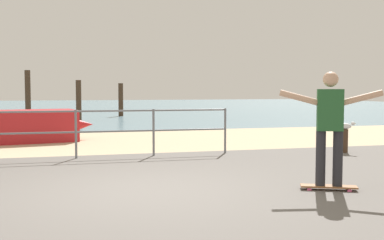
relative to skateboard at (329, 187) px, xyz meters
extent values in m
cube|color=#605B56|center=(-2.73, -0.39, -0.07)|extent=(24.00, 10.00, 0.04)
cube|color=tan|center=(-2.73, 7.61, -0.07)|extent=(24.00, 6.00, 0.04)
cube|color=slate|center=(-2.73, 35.61, -0.07)|extent=(72.00, 50.00, 0.04)
cylinder|color=slate|center=(-3.49, 4.21, 0.46)|extent=(0.05, 0.05, 1.05)
cylinder|color=slate|center=(-1.82, 4.21, 0.46)|extent=(0.05, 0.05, 1.05)
cylinder|color=slate|center=(-0.16, 4.21, 0.46)|extent=(0.05, 0.05, 1.05)
cone|color=#B21E23|center=(-3.46, 8.13, 0.38)|extent=(1.23, 0.96, 0.77)
cube|color=brown|center=(0.00, 0.00, 0.00)|extent=(0.81, 0.51, 0.02)
cylinder|color=#E5598C|center=(0.29, -0.04, -0.04)|extent=(0.07, 0.05, 0.06)
cylinder|color=#E5598C|center=(0.22, -0.19, -0.04)|extent=(0.07, 0.05, 0.06)
cylinder|color=#E5598C|center=(-0.22, 0.19, -0.04)|extent=(0.07, 0.05, 0.06)
cylinder|color=#E5598C|center=(-0.29, 0.04, -0.04)|extent=(0.07, 0.05, 0.06)
cylinder|color=#26262B|center=(0.11, -0.05, 0.42)|extent=(0.14, 0.14, 0.80)
cylinder|color=#26262B|center=(-0.11, 0.05, 0.42)|extent=(0.14, 0.14, 0.80)
cube|color=#26592D|center=(0.00, 0.00, 1.12)|extent=(0.41, 0.33, 0.60)
sphere|color=tan|center=(0.00, 0.00, 1.56)|extent=(0.22, 0.22, 0.22)
cylinder|color=tan|center=(0.41, -0.18, 1.30)|extent=(0.54, 0.31, 0.23)
cylinder|color=tan|center=(-0.41, 0.18, 1.30)|extent=(0.54, 0.31, 0.23)
cylinder|color=#422D1E|center=(2.54, 3.60, 0.21)|extent=(0.18, 0.18, 0.56)
ellipsoid|color=white|center=(2.54, 3.60, 0.56)|extent=(0.35, 0.27, 0.14)
sphere|color=white|center=(2.71, 3.51, 0.62)|extent=(0.09, 0.09, 0.09)
cone|color=gold|center=(2.76, 3.49, 0.62)|extent=(0.06, 0.04, 0.02)
cube|color=slate|center=(2.40, 3.68, 0.57)|extent=(0.14, 0.13, 0.02)
cylinder|color=#422D1E|center=(-5.45, 17.78, 1.13)|extent=(0.26, 0.26, 2.40)
cylinder|color=#422D1E|center=(-3.12, 16.89, 0.89)|extent=(0.25, 0.25, 1.92)
cylinder|color=#422D1E|center=(-0.79, 20.12, 0.84)|extent=(0.26, 0.26, 1.82)
camera|label=1|loc=(-3.66, -6.08, 1.41)|focal=44.44mm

